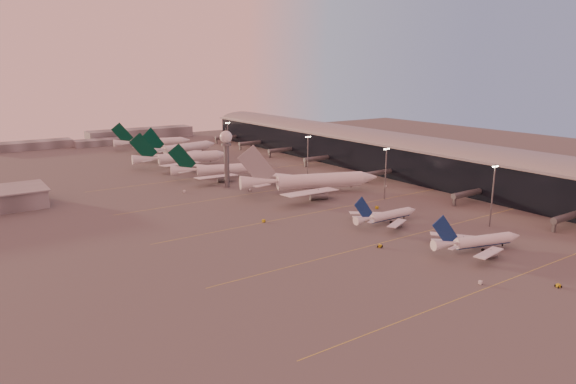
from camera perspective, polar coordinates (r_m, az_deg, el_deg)
ground at (r=174.71m, az=10.53°, el=-7.03°), size 700.00×700.00×0.00m
taxiway_markings at (r=233.27m, az=6.12°, el=-1.59°), size 180.00×185.25×0.02m
terminal at (r=321.83m, az=10.53°, el=4.40°), size 57.00×362.00×23.04m
radar_tower at (r=267.46m, az=-6.87°, el=4.94°), size 6.40×6.40×31.10m
mast_a at (r=214.37m, az=21.79°, el=-0.08°), size 3.60×0.56×25.00m
mast_b at (r=246.08m, az=10.80°, el=2.33°), size 3.60×0.56×25.00m
mast_c at (r=283.82m, az=2.21°, el=4.05°), size 3.60×0.56×25.00m
mast_d at (r=358.39m, az=-6.69°, el=5.98°), size 3.60×0.56×25.00m
distant_horizon at (r=459.34m, az=-19.11°, el=5.76°), size 165.00×37.50×9.00m
narrowbody_near at (r=186.97m, az=20.28°, el=-5.34°), size 35.59×28.02×14.20m
narrowbody_mid at (r=209.69m, az=10.88°, el=-2.76°), size 33.48×26.75×13.09m
widebody_white at (r=256.17m, az=2.60°, el=0.87°), size 69.09×54.41×25.37m
greentail_a at (r=293.35m, az=-7.41°, el=2.26°), size 54.59×43.36×20.61m
greentail_b at (r=333.18m, az=-11.65°, el=3.52°), size 62.22×49.91×22.70m
greentail_c at (r=374.29m, az=-11.67°, el=4.60°), size 60.09×47.98×22.18m
greentail_d at (r=410.55m, az=-14.75°, el=5.19°), size 58.24×46.63×21.33m
gsv_truck_a at (r=160.63m, az=20.66°, el=-9.17°), size 5.60×2.96×2.15m
gsv_tug_near at (r=167.45m, az=27.83°, el=-9.20°), size 2.85×3.69×0.93m
gsv_catering_a at (r=208.48m, az=23.54°, el=-3.96°), size 5.11×2.78×4.02m
gsv_tug_mid at (r=182.41m, az=10.18°, el=-5.93°), size 3.56×4.17×1.02m
gsv_truck_b at (r=231.24m, az=9.92°, el=-1.54°), size 6.18×3.02×2.39m
gsv_truck_c at (r=208.48m, az=-2.63°, el=-3.04°), size 6.02×3.44×2.29m
gsv_catering_b at (r=273.57m, az=10.84°, el=0.94°), size 5.15×3.20×3.92m
gsv_tug_far at (r=261.07m, az=-4.26°, el=0.21°), size 3.21×3.78×0.93m
gsv_truck_d at (r=262.47m, az=-11.47°, el=0.21°), size 4.00×6.45×2.45m
gsv_tug_hangar at (r=314.92m, az=-4.05°, el=2.55°), size 4.11×2.98×1.06m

